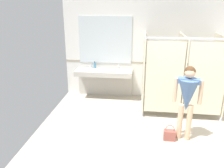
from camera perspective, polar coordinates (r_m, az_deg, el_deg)
ground_plane at (r=4.94m, az=16.33°, el=-16.02°), size 6.25×6.20×0.10m
wall_back at (r=7.01m, az=14.20°, el=8.12°), size 6.25×0.12×2.90m
wall_back_tile_band at (r=7.04m, az=13.99°, el=4.83°), size 6.25×0.01×0.06m
vanity_counter at (r=6.98m, az=-1.86°, el=1.79°), size 1.65×0.58×0.98m
mirror_panel at (r=6.94m, az=-1.68°, el=10.64°), size 1.55×0.02×1.35m
bathroom_stalls at (r=6.18m, az=16.61°, el=2.60°), size 1.96×1.42×2.00m
person_standing at (r=4.89m, az=17.87°, el=-2.58°), size 0.55×0.46×1.58m
handbag at (r=5.16m, az=13.80°, el=-11.89°), size 0.24×0.15×0.35m
soap_dispenser at (r=7.02m, az=-4.24°, el=4.56°), size 0.07×0.07×0.21m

